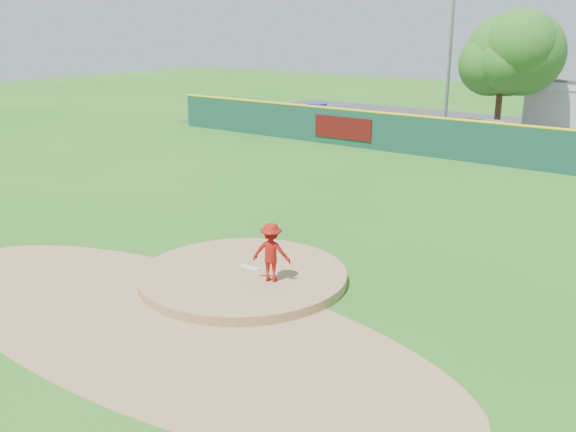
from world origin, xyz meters
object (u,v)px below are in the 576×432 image
Objects in this scene: deciduous_tree at (503,59)px; light_pole_left at (452,31)px; playground_slide at (317,114)px; pitcher at (271,252)px; van at (499,133)px.

deciduous_tree is 0.67× the size of light_pole_left.
playground_slide is 0.23× the size of light_pole_left.
deciduous_tree reaches higher than playground_slide.
playground_slide is 12.15m from deciduous_tree.
light_pole_left reaches higher than pitcher.
light_pole_left is at bearing 28.20° from van.
van is 12.11m from playground_slide.
deciduous_tree reaches higher than pitcher.
pitcher is 28.35m from light_pole_left.
pitcher is at bearing 161.09° from van.
light_pole_left is (-4.72, 3.61, 5.36)m from van.
van is 0.65× the size of deciduous_tree.
pitcher is 0.59× the size of playground_slide.
deciduous_tree reaches higher than van.
light_pole_left reaches higher than van.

